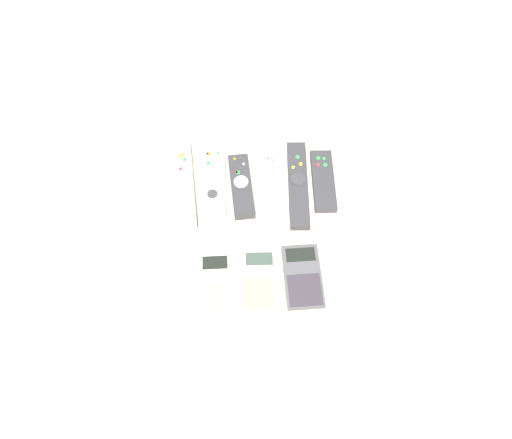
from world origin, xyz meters
name	(u,v)px	position (x,y,z in m)	size (l,w,h in m)	color
ground_plane	(257,241)	(0.00, 0.00, 0.00)	(3.00, 3.00, 0.00)	beige
remote_0	(183,187)	(-0.15, 0.13, 0.01)	(0.06, 0.21, 0.03)	silver
remote_1	(213,189)	(-0.09, 0.13, 0.01)	(0.06, 0.21, 0.02)	silver
remote_2	(241,186)	(-0.03, 0.13, 0.01)	(0.05, 0.15, 0.02)	#333338
remote_3	(270,183)	(0.04, 0.13, 0.01)	(0.06, 0.16, 0.02)	silver
remote_4	(298,184)	(0.10, 0.13, 0.01)	(0.06, 0.22, 0.02)	#333338
remote_5	(323,181)	(0.15, 0.13, 0.01)	(0.05, 0.15, 0.02)	#333338
calculator_0	(216,284)	(-0.09, -0.09, 0.01)	(0.06, 0.12, 0.02)	beige
calculator_1	(258,280)	(-0.01, -0.09, 0.01)	(0.07, 0.13, 0.01)	beige
calculator_2	(303,277)	(0.08, -0.09, 0.01)	(0.07, 0.13, 0.01)	#4C4C51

